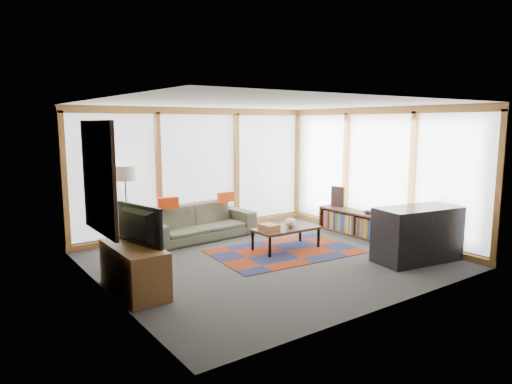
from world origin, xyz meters
TOP-DOWN VIEW (x-y plane):
  - ground at (0.00, 0.00)m, footprint 5.50×5.50m
  - room_envelope at (0.49, 0.56)m, footprint 5.52×5.02m
  - rug at (0.47, 0.17)m, footprint 2.68×1.84m
  - sofa at (-0.35, 1.90)m, footprint 2.39×1.10m
  - pillow_left at (-0.97, 1.91)m, footprint 0.41×0.18m
  - pillow_right at (0.32, 1.93)m, footprint 0.38×0.15m
  - floor_lamp at (-1.71, 2.10)m, footprint 0.38×0.38m
  - coffee_table at (0.60, 0.30)m, footprint 1.21×0.61m
  - book_stack at (0.23, 0.32)m, footprint 0.29×0.35m
  - vase at (0.68, 0.27)m, footprint 0.23×0.23m
  - bookshelf at (2.43, 0.19)m, footprint 0.36×1.98m
  - bowl_a at (2.42, -0.39)m, footprint 0.21×0.21m
  - bowl_b at (2.44, -0.03)m, footprint 0.19×0.19m
  - shelf_picture at (2.55, 0.93)m, footprint 0.09×0.33m
  - tv_console at (-2.43, -0.15)m, footprint 0.54×1.29m
  - television at (-2.42, -0.16)m, footprint 0.34×0.96m
  - bar_counter at (1.94, -1.52)m, footprint 1.53×0.90m

SIDE VIEW (x-z plane):
  - ground at x=0.00m, z-range 0.00..0.00m
  - rug at x=0.47m, z-range 0.00..0.01m
  - coffee_table at x=0.60m, z-range 0.00..0.40m
  - bookshelf at x=2.43m, z-range 0.00..0.50m
  - tv_console at x=-2.43m, z-range 0.00..0.65m
  - sofa at x=-0.35m, z-range 0.00..0.68m
  - bar_counter at x=1.94m, z-range 0.00..0.91m
  - book_stack at x=0.23m, z-range 0.40..0.51m
  - vase at x=0.68m, z-range 0.40..0.58m
  - bowl_b at x=2.44m, z-range 0.50..0.58m
  - bowl_a at x=2.42m, z-range 0.50..0.60m
  - shelf_picture at x=2.55m, z-range 0.50..0.93m
  - floor_lamp at x=-1.71m, z-range 0.00..1.52m
  - pillow_right at x=0.32m, z-range 0.68..0.88m
  - pillow_left at x=-0.97m, z-range 0.68..0.90m
  - television at x=-2.42m, z-range 0.65..1.20m
  - room_envelope at x=0.49m, z-range 0.23..2.85m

